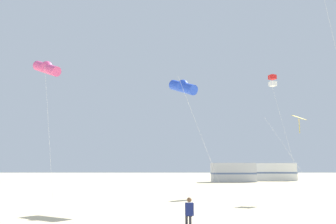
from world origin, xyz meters
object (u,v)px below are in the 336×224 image
at_px(rv_van_silver, 234,172).
at_px(rv_van_white, 276,172).
at_px(kite_box_scarlet, 274,81).
at_px(kite_tube_blue, 184,87).
at_px(kite_flyer_standing, 190,211).
at_px(kite_tube_rainbow, 48,68).
at_px(kite_diamond_gold, 300,120).

relative_size(rv_van_silver, rv_van_white, 1.00).
bearing_deg(kite_box_scarlet, kite_tube_blue, -133.39).
height_order(kite_tube_blue, kite_box_scarlet, kite_box_scarlet).
relative_size(kite_flyer_standing, rv_van_silver, 0.18).
xyz_separation_m(kite_tube_rainbow, rv_van_white, (25.97, 31.71, -7.85)).
relative_size(kite_box_scarlet, rv_van_white, 1.75).
distance_m(kite_tube_blue, rv_van_silver, 29.72).
xyz_separation_m(kite_tube_blue, kite_box_scarlet, (9.50, 10.05, 3.07)).
relative_size(kite_flyer_standing, kite_tube_blue, 0.14).
relative_size(kite_tube_rainbow, rv_van_white, 1.51).
height_order(kite_diamond_gold, rv_van_silver, kite_diamond_gold).
height_order(kite_tube_rainbow, kite_box_scarlet, kite_box_scarlet).
bearing_deg(kite_tube_blue, kite_diamond_gold, 17.20).
xyz_separation_m(kite_tube_rainbow, kite_box_scarlet, (19.06, 9.69, 1.63)).
bearing_deg(rv_van_silver, kite_tube_blue, -111.18).
height_order(rv_van_silver, rv_van_white, same).
bearing_deg(kite_tube_rainbow, kite_flyer_standing, -40.04).
relative_size(kite_diamond_gold, kite_tube_rainbow, 0.63).
height_order(kite_box_scarlet, rv_van_white, kite_box_scarlet).
distance_m(kite_tube_rainbow, kite_box_scarlet, 21.44).
bearing_deg(kite_tube_rainbow, rv_van_silver, 56.20).
bearing_deg(kite_flyer_standing, kite_tube_blue, -95.36).
bearing_deg(kite_box_scarlet, kite_flyer_standing, -118.70).
bearing_deg(rv_van_white, kite_box_scarlet, -104.07).
distance_m(kite_tube_blue, rv_van_white, 36.59).
bearing_deg(kite_flyer_standing, kite_diamond_gold, -135.56).
relative_size(kite_tube_blue, kite_tube_rainbow, 0.85).
xyz_separation_m(kite_diamond_gold, rv_van_silver, (-0.16, 24.93, -4.47)).
relative_size(kite_tube_blue, kite_diamond_gold, 1.35).
bearing_deg(rv_van_white, kite_diamond_gold, -101.04).
bearing_deg(kite_tube_blue, rv_van_white, 62.90).
bearing_deg(kite_diamond_gold, kite_tube_blue, -162.80).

